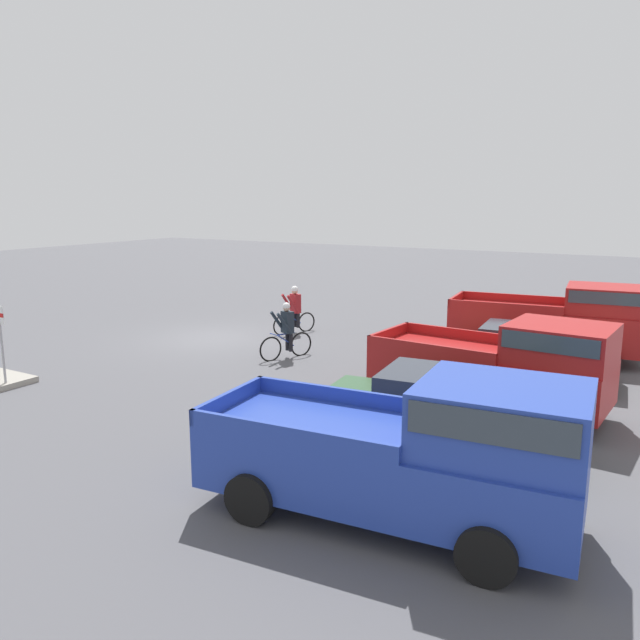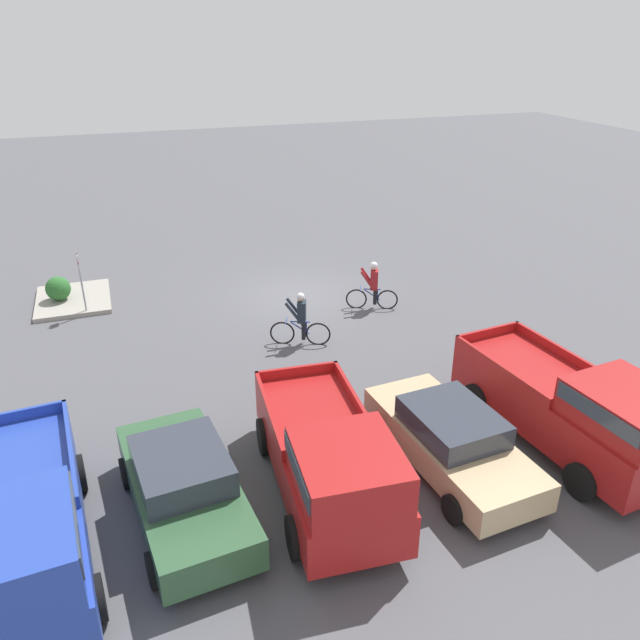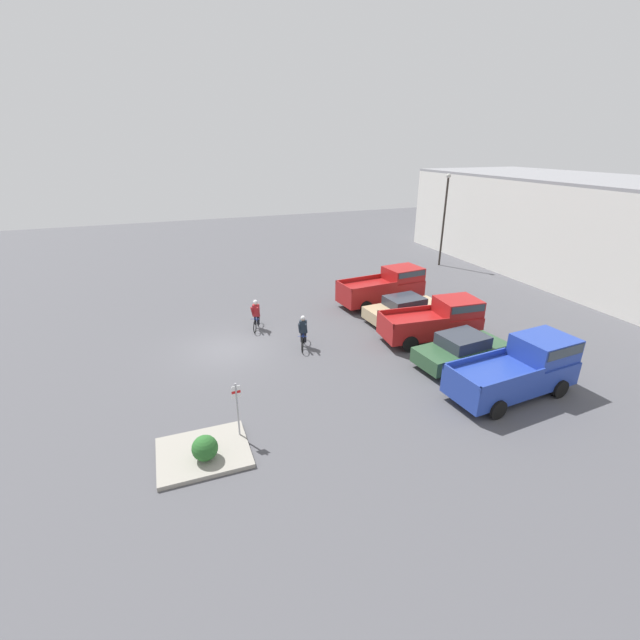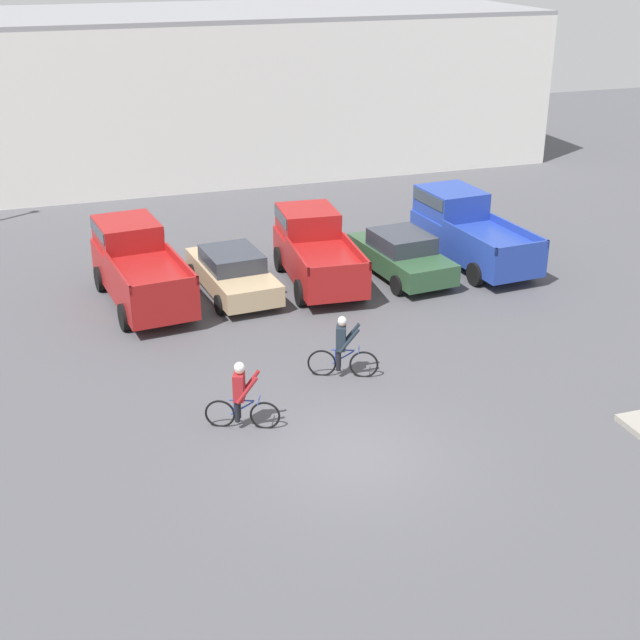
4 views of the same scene
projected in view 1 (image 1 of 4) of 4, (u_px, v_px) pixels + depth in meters
The scene contains 9 objects.
ground_plane at pixel (214, 338), 21.09m from camera, with size 80.00×80.00×0.00m, color #4C4C51.
pickup_truck_0 at pixel (560, 320), 18.28m from camera, with size 2.61×5.59×2.20m.
sedan_0 at pixel (523, 353), 16.16m from camera, with size 2.25×4.67×1.40m.
pickup_truck_1 at pixel (507, 364), 13.55m from camera, with size 2.48×5.19×2.10m.
sedan_1 at pixel (436, 412), 11.58m from camera, with size 2.33×4.53×1.50m.
pickup_truck_2 at pixel (418, 450), 8.80m from camera, with size 2.55×5.58×2.25m.
cyclist_0 at pixel (286, 331), 18.27m from camera, with size 1.70×0.75×1.69m.
cyclist_1 at pixel (295, 309), 21.70m from camera, with size 1.63×0.73×1.69m.
fire_lane_sign at pixel (1, 337), 15.21m from camera, with size 0.06×0.30×2.18m.
Camera 1 is at (15.92, 13.53, 4.64)m, focal length 35.00 mm.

